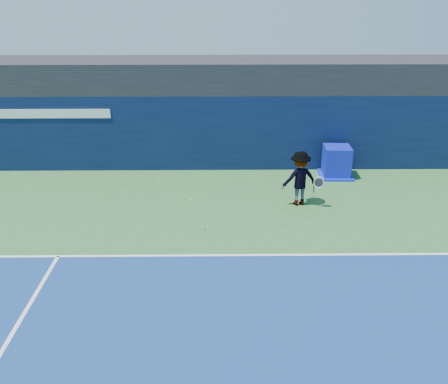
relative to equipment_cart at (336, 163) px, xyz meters
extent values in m
plane|color=#2F662E|center=(-4.04, -9.25, -0.55)|extent=(80.00, 80.00, 0.00)
cube|color=white|center=(-4.04, -6.25, -0.54)|extent=(24.00, 0.10, 0.01)
cube|color=black|center=(-4.04, 2.25, 3.05)|extent=(36.00, 3.00, 1.20)
cube|color=#0A1637|center=(-4.04, 1.25, 0.95)|extent=(36.00, 1.00, 3.00)
cube|color=white|center=(-11.04, 0.74, 1.80)|extent=(4.50, 0.04, 0.35)
cube|color=#0C13AB|center=(0.00, 0.00, 0.05)|extent=(1.05, 1.05, 1.21)
cube|color=#0D1DC0|center=(0.00, 0.00, -0.51)|extent=(1.31, 1.31, 0.08)
imported|color=white|center=(-1.87, -2.72, 0.39)|extent=(1.33, 0.94, 1.88)
cylinder|color=black|center=(-1.42, -2.97, 0.10)|extent=(0.09, 0.17, 0.30)
torus|color=silver|center=(-1.28, -3.02, 0.35)|extent=(0.35, 0.19, 0.34)
cylinder|color=black|center=(-1.28, -3.02, 0.35)|extent=(0.29, 0.15, 0.28)
sphere|color=#B4D517|center=(-5.43, -4.76, 0.50)|extent=(0.07, 0.07, 0.07)
camera|label=1|loc=(-4.61, -18.34, 6.31)|focal=40.00mm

